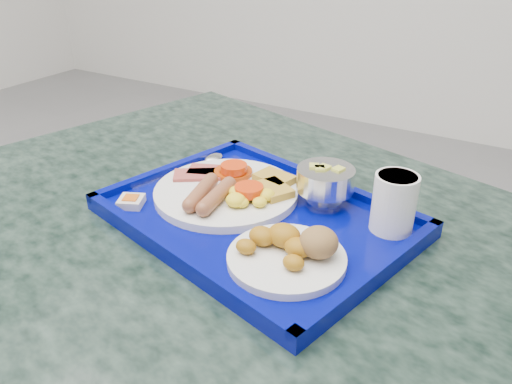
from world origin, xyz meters
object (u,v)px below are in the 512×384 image
Objects in this scene: juice_cup at (394,201)px; table at (257,329)px; main_plate at (230,190)px; fruit_bowl at (325,180)px; tray at (256,217)px; bread_plate at (291,251)px.

table is at bearing -153.90° from juice_cup.
main_plate is (-0.08, 0.05, 0.23)m from table.
juice_cup reaches higher than fruit_bowl.
tray is 5.67× the size of fruit_bowl.
bread_plate is (0.11, -0.08, 0.02)m from tray.
bread_plate is 1.74× the size of fruit_bowl.
tray is 0.13m from fruit_bowl.
tray is at bearing -22.20° from main_plate.
fruit_bowl is 1.04× the size of juice_cup.
tray is (-0.02, 0.02, 0.21)m from table.
table is 16.06× the size of juice_cup.
juice_cup reaches higher than table.
fruit_bowl reaches higher than table.
tray is 0.14m from bread_plate.
fruit_bowl is at bearing 22.63° from main_plate.
table is at bearing -31.69° from main_plate.
bread_plate is (0.17, -0.11, 0.00)m from main_plate.
fruit_bowl is (0.15, 0.06, 0.03)m from main_plate.
main_plate is 0.16m from fruit_bowl.
juice_cup is (0.27, 0.04, 0.04)m from main_plate.
fruit_bowl is at bearing 60.69° from table.
juice_cup reaches higher than tray.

